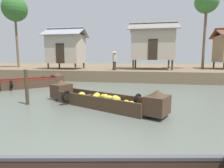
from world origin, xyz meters
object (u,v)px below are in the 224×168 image
at_px(stilt_house_mid_left, 153,44).
at_px(vendor_person, 114,60).
at_px(stilt_house_left, 66,48).
at_px(banana_boat, 101,99).
at_px(cargo_boat_upstream, 29,82).
at_px(palm_tree_mid, 15,9).
at_px(palm_tree_near, 207,2).
at_px(mooring_post, 27,87).

bearing_deg(stilt_house_mid_left, vendor_person, -142.23).
bearing_deg(stilt_house_left, vendor_person, -13.64).
distance_m(banana_boat, stilt_house_left, 12.02).
relative_size(cargo_boat_upstream, palm_tree_mid, 0.52).
xyz_separation_m(banana_boat, palm_tree_mid, (-12.91, 11.98, 7.00)).
height_order(cargo_boat_upstream, stilt_house_mid_left, stilt_house_mid_left).
xyz_separation_m(palm_tree_near, mooring_post, (-10.26, -12.75, -6.39)).
bearing_deg(palm_tree_near, cargo_boat_upstream, -147.02).
bearing_deg(cargo_boat_upstream, stilt_house_left, 89.73).
height_order(palm_tree_near, vendor_person, palm_tree_near).
bearing_deg(banana_boat, mooring_post, -175.76).
bearing_deg(cargo_boat_upstream, stilt_house_mid_left, 41.76).
bearing_deg(palm_tree_mid, mooring_post, -51.58).
bearing_deg(banana_boat, stilt_house_mid_left, 79.14).
height_order(palm_tree_near, palm_tree_mid, palm_tree_mid).
xyz_separation_m(cargo_boat_upstream, vendor_person, (5.02, 4.87, 1.50)).
bearing_deg(mooring_post, stilt_house_left, 105.45).
xyz_separation_m(palm_tree_mid, vendor_person, (11.84, -3.13, -5.49)).
relative_size(stilt_house_left, vendor_person, 2.39).
relative_size(palm_tree_near, mooring_post, 4.93).
bearing_deg(vendor_person, banana_boat, -83.12).
xyz_separation_m(banana_boat, stilt_house_left, (-6.06, 10.06, 2.59)).
distance_m(banana_boat, palm_tree_mid, 18.95).
height_order(stilt_house_mid_left, vendor_person, stilt_house_mid_left).
distance_m(banana_boat, mooring_post, 3.25).
bearing_deg(mooring_post, vendor_person, 76.71).
xyz_separation_m(stilt_house_mid_left, palm_tree_near, (4.87, 1.14, 3.87)).
xyz_separation_m(stilt_house_left, palm_tree_mid, (-6.85, 1.92, 4.41)).
bearing_deg(stilt_house_left, banana_boat, -58.93).
bearing_deg(stilt_house_mid_left, cargo_boat_upstream, -138.24).
bearing_deg(banana_boat, stilt_house_left, 121.07).
xyz_separation_m(stilt_house_mid_left, mooring_post, (-5.40, -11.60, -2.52)).
relative_size(cargo_boat_upstream, stilt_house_mid_left, 0.90).
bearing_deg(mooring_post, cargo_boat_upstream, 124.26).
bearing_deg(banana_boat, cargo_boat_upstream, 146.82).
height_order(cargo_boat_upstream, mooring_post, mooring_post).
distance_m(stilt_house_mid_left, palm_tree_mid, 15.64).
bearing_deg(mooring_post, palm_tree_near, 51.16).
relative_size(palm_tree_near, palm_tree_mid, 0.95).
relative_size(banana_boat, palm_tree_near, 0.72).
bearing_deg(stilt_house_left, cargo_boat_upstream, -90.27).
bearing_deg(mooring_post, banana_boat, 4.24).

